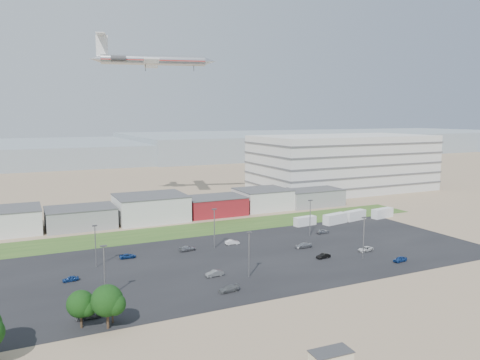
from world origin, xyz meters
TOP-DOWN VIEW (x-y plane):
  - ground at (0.00, 0.00)m, footprint 700.00×700.00m
  - parking_lot at (5.00, 20.00)m, footprint 120.00×50.00m
  - grass_strip at (0.00, 52.00)m, footprint 160.00×16.00m
  - hills_backdrop at (40.00, 315.00)m, footprint 700.00×200.00m
  - building_row at (-17.00, 71.00)m, footprint 170.00×20.00m
  - parking_garage at (90.00, 95.00)m, footprint 80.00×40.00m
  - box_trailer_a at (35.21, 42.57)m, footprint 7.55×3.06m
  - box_trailer_b at (45.07, 40.50)m, footprint 8.80×4.23m
  - box_trailer_c at (54.21, 42.08)m, footprint 8.64×4.26m
  - box_trailer_d at (64.80, 40.89)m, footprint 8.57×3.93m
  - tree_mid at (-36.55, -1.83)m, footprint 4.70×4.70m
  - tree_right at (-32.75, -3.85)m, footprint 5.45×5.45m
  - tree_near at (-31.69, -2.08)m, footprint 3.85×3.85m
  - lightpole_front_l at (-31.03, 8.64)m, footprint 1.21×0.50m
  - lightpole_front_m at (-1.56, 8.10)m, footprint 1.15×0.48m
  - lightpole_front_r at (28.91, 8.06)m, footprint 1.18×0.49m
  - lightpole_back_l at (-29.64, 28.89)m, footprint 1.13×0.47m
  - lightpole_back_m at (0.21, 31.42)m, footprint 1.21×0.50m
  - lightpole_back_r at (29.54, 31.51)m, footprint 1.21×0.50m
  - airliner at (3.66, 97.82)m, footprint 52.88×42.18m
  - parked_car_0 at (33.40, 12.41)m, footprint 4.47×2.53m
  - parked_car_1 at (20.32, 12.05)m, footprint 3.66×1.48m
  - parked_car_2 at (34.90, 2.15)m, footprint 3.85×1.93m
  - parked_car_3 at (-8.85, 2.24)m, footprint 4.33×2.06m
  - parked_car_4 at (-7.97, 11.56)m, footprint 4.02×1.59m
  - parked_car_5 at (-35.89, 21.49)m, footprint 3.33×1.56m
  - parked_car_6 at (-6.91, 32.00)m, footprint 4.50×2.26m
  - parked_car_8 at (34.23, 31.84)m, footprint 3.96×1.81m
  - parked_car_9 at (-21.87, 32.35)m, footprint 3.97×1.95m
  - parked_car_10 at (-34.93, 1.42)m, footprint 4.50×1.96m
  - parked_car_11 at (5.75, 32.53)m, footprint 3.90×1.77m
  - parked_car_12 at (20.96, 21.75)m, footprint 4.62×2.25m

SIDE VIEW (x-z plane):
  - ground at x=0.00m, z-range 0.00..0.00m
  - parking_lot at x=5.00m, z-range 0.00..0.01m
  - grass_strip at x=0.00m, z-range 0.00..0.02m
  - parked_car_9 at x=-21.87m, z-range 0.00..1.09m
  - parked_car_5 at x=-35.89m, z-range 0.00..1.10m
  - parked_car_0 at x=33.40m, z-range 0.00..1.18m
  - parked_car_1 at x=20.32m, z-range 0.00..1.18m
  - parked_car_3 at x=-8.85m, z-range 0.00..1.22m
  - parked_car_11 at x=5.75m, z-range 0.00..1.24m
  - parked_car_6 at x=-6.91m, z-range 0.00..1.25m
  - parked_car_2 at x=34.90m, z-range 0.00..1.26m
  - parked_car_10 at x=-34.93m, z-range 0.00..1.29m
  - parked_car_12 at x=20.96m, z-range 0.00..1.30m
  - parked_car_4 at x=-7.97m, z-range 0.00..1.30m
  - parked_car_8 at x=34.23m, z-range 0.00..1.32m
  - box_trailer_a at x=35.21m, z-range 0.00..2.75m
  - box_trailer_d at x=64.80m, z-range 0.00..3.10m
  - box_trailer_c at x=54.21m, z-range 0.00..3.11m
  - box_trailer_b at x=45.07m, z-range 0.00..3.17m
  - tree_near at x=-31.69m, z-range 0.00..5.77m
  - tree_mid at x=-36.55m, z-range 0.00..7.06m
  - building_row at x=-17.00m, z-range 0.00..8.00m
  - tree_right at x=-32.75m, z-range 0.00..8.17m
  - hills_backdrop at x=40.00m, z-range 0.00..9.00m
  - lightpole_back_l at x=-29.64m, z-range 0.00..9.58m
  - lightpole_front_m at x=-1.56m, z-range 0.00..9.74m
  - lightpole_front_r at x=28.91m, z-range 0.00..10.03m
  - lightpole_front_l at x=-31.03m, z-range 0.00..10.27m
  - lightpole_back_r at x=29.54m, z-range 0.00..10.27m
  - lightpole_back_m at x=0.21m, z-range 0.00..10.29m
  - parking_garage at x=90.00m, z-range 0.00..25.00m
  - airliner at x=3.66m, z-range 47.51..61.25m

